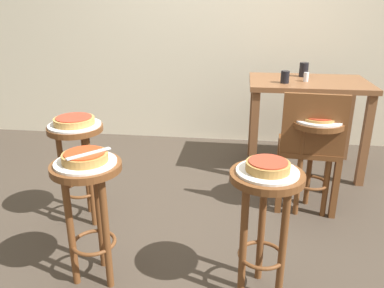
{
  "coord_description": "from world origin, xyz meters",
  "views": [
    {
      "loc": [
        0.23,
        -2.28,
        1.39
      ],
      "look_at": [
        -0.05,
        -0.17,
        0.6
      ],
      "focal_mm": 36.16,
      "sensor_mm": 36.0,
      "label": 1
    }
  ],
  "objects_px": {
    "condiment_shaker": "(306,77)",
    "pizza_leftside": "(74,121)",
    "pizza_middle": "(268,166)",
    "dining_table": "(307,97)",
    "serving_plate_middle": "(267,172)",
    "pizza_rear": "(318,117)",
    "cup_near_edge": "(285,77)",
    "serving_plate_foreground": "(86,162)",
    "stool_leftside": "(78,154)",
    "cup_far_edge": "(304,70)",
    "stool_rear": "(315,147)",
    "serving_plate_leftside": "(75,125)",
    "pizza_server_knife": "(89,154)",
    "stool_middle": "(265,209)",
    "serving_plate_rear": "(318,120)",
    "wooden_chair": "(310,146)",
    "pizza_foreground": "(85,157)",
    "stool_foreground": "(89,198)"
  },
  "relations": [
    {
      "from": "condiment_shaker",
      "to": "pizza_leftside",
      "type": "bearing_deg",
      "value": -146.29
    },
    {
      "from": "pizza_middle",
      "to": "dining_table",
      "type": "relative_size",
      "value": 0.21
    },
    {
      "from": "serving_plate_middle",
      "to": "pizza_rear",
      "type": "bearing_deg",
      "value": 66.89
    },
    {
      "from": "pizza_leftside",
      "to": "cup_near_edge",
      "type": "height_order",
      "value": "cup_near_edge"
    },
    {
      "from": "serving_plate_foreground",
      "to": "dining_table",
      "type": "height_order",
      "value": "dining_table"
    },
    {
      "from": "stool_leftside",
      "to": "pizza_rear",
      "type": "bearing_deg",
      "value": 11.64
    },
    {
      "from": "pizza_middle",
      "to": "serving_plate_middle",
      "type": "bearing_deg",
      "value": 0.0
    },
    {
      "from": "dining_table",
      "to": "cup_near_edge",
      "type": "relative_size",
      "value": 9.92
    },
    {
      "from": "serving_plate_middle",
      "to": "cup_far_edge",
      "type": "relative_size",
      "value": 2.39
    },
    {
      "from": "stool_rear",
      "to": "serving_plate_leftside",
      "type": "bearing_deg",
      "value": -168.36
    },
    {
      "from": "serving_plate_foreground",
      "to": "dining_table",
      "type": "relative_size",
      "value": 0.31
    },
    {
      "from": "serving_plate_middle",
      "to": "cup_near_edge",
      "type": "relative_size",
      "value": 2.97
    },
    {
      "from": "pizza_middle",
      "to": "serving_plate_foreground",
      "type": "bearing_deg",
      "value": -179.56
    },
    {
      "from": "pizza_server_knife",
      "to": "serving_plate_foreground",
      "type": "bearing_deg",
      "value": 98.18
    },
    {
      "from": "stool_middle",
      "to": "pizza_server_knife",
      "type": "height_order",
      "value": "pizza_server_knife"
    },
    {
      "from": "stool_middle",
      "to": "serving_plate_rear",
      "type": "distance_m",
      "value": 0.95
    },
    {
      "from": "cup_near_edge",
      "to": "serving_plate_foreground",
      "type": "bearing_deg",
      "value": -125.42
    },
    {
      "from": "serving_plate_rear",
      "to": "cup_far_edge",
      "type": "height_order",
      "value": "cup_far_edge"
    },
    {
      "from": "cup_far_edge",
      "to": "pizza_server_knife",
      "type": "height_order",
      "value": "cup_far_edge"
    },
    {
      "from": "serving_plate_foreground",
      "to": "pizza_rear",
      "type": "bearing_deg",
      "value": 35.28
    },
    {
      "from": "dining_table",
      "to": "cup_near_edge",
      "type": "distance_m",
      "value": 0.31
    },
    {
      "from": "serving_plate_leftside",
      "to": "dining_table",
      "type": "bearing_deg",
      "value": 34.31
    },
    {
      "from": "wooden_chair",
      "to": "pizza_rear",
      "type": "bearing_deg",
      "value": -68.17
    },
    {
      "from": "pizza_middle",
      "to": "condiment_shaker",
      "type": "xyz_separation_m",
      "value": [
        0.37,
        1.56,
        0.12
      ]
    },
    {
      "from": "stool_leftside",
      "to": "wooden_chair",
      "type": "relative_size",
      "value": 0.78
    },
    {
      "from": "pizza_foreground",
      "to": "stool_rear",
      "type": "distance_m",
      "value": 1.51
    },
    {
      "from": "dining_table",
      "to": "stool_foreground",
      "type": "bearing_deg",
      "value": -128.03
    },
    {
      "from": "stool_rear",
      "to": "cup_far_edge",
      "type": "xyz_separation_m",
      "value": [
        0.02,
        0.92,
        0.36
      ]
    },
    {
      "from": "cup_far_edge",
      "to": "wooden_chair",
      "type": "bearing_deg",
      "value": -92.68
    },
    {
      "from": "stool_foreground",
      "to": "serving_plate_middle",
      "type": "relative_size",
      "value": 2.33
    },
    {
      "from": "pizza_leftside",
      "to": "pizza_rear",
      "type": "relative_size",
      "value": 1.08
    },
    {
      "from": "condiment_shaker",
      "to": "pizza_server_knife",
      "type": "relative_size",
      "value": 0.33
    },
    {
      "from": "cup_far_edge",
      "to": "stool_foreground",
      "type": "bearing_deg",
      "value": -124.77
    },
    {
      "from": "stool_foreground",
      "to": "wooden_chair",
      "type": "distance_m",
      "value": 1.51
    },
    {
      "from": "pizza_foreground",
      "to": "pizza_server_knife",
      "type": "height_order",
      "value": "pizza_server_knife"
    },
    {
      "from": "serving_plate_foreground",
      "to": "pizza_foreground",
      "type": "distance_m",
      "value": 0.03
    },
    {
      "from": "serving_plate_foreground",
      "to": "pizza_middle",
      "type": "xyz_separation_m",
      "value": [
        0.85,
        0.01,
        0.03
      ]
    },
    {
      "from": "dining_table",
      "to": "pizza_rear",
      "type": "bearing_deg",
      "value": -93.09
    },
    {
      "from": "serving_plate_foreground",
      "to": "serving_plate_middle",
      "type": "height_order",
      "value": "same"
    },
    {
      "from": "stool_middle",
      "to": "wooden_chair",
      "type": "height_order",
      "value": "wooden_chair"
    },
    {
      "from": "cup_near_edge",
      "to": "condiment_shaker",
      "type": "xyz_separation_m",
      "value": [
        0.17,
        0.08,
        -0.01
      ]
    },
    {
      "from": "serving_plate_middle",
      "to": "serving_plate_leftside",
      "type": "height_order",
      "value": "same"
    },
    {
      "from": "stool_middle",
      "to": "condiment_shaker",
      "type": "distance_m",
      "value": 1.64
    },
    {
      "from": "stool_middle",
      "to": "stool_rear",
      "type": "height_order",
      "value": "same"
    },
    {
      "from": "stool_leftside",
      "to": "pizza_rear",
      "type": "distance_m",
      "value": 1.56
    },
    {
      "from": "pizza_leftside",
      "to": "condiment_shaker",
      "type": "relative_size",
      "value": 3.39
    },
    {
      "from": "pizza_server_knife",
      "to": "pizza_leftside",
      "type": "bearing_deg",
      "value": 71.35
    },
    {
      "from": "serving_plate_rear",
      "to": "wooden_chair",
      "type": "bearing_deg",
      "value": 111.83
    },
    {
      "from": "stool_middle",
      "to": "pizza_leftside",
      "type": "xyz_separation_m",
      "value": [
        -1.15,
        0.54,
        0.22
      ]
    },
    {
      "from": "condiment_shaker",
      "to": "serving_plate_leftside",
      "type": "bearing_deg",
      "value": -146.29
    }
  ]
}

